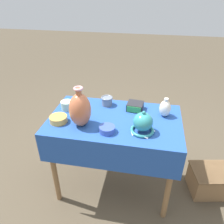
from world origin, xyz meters
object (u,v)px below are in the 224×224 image
(jar_round_ivory, at_px, (165,108))
(pot_squat_celadon, at_px, (67,105))
(pot_squat_ochre, at_px, (58,119))
(pot_squat_cobalt, at_px, (107,129))
(vase_dome_bell, at_px, (143,123))
(cup_wide_slate, at_px, (107,101))
(mosaic_tile_box, at_px, (135,106))
(wooden_crate, at_px, (211,180))
(vase_tall_bulbous, at_px, (80,110))

(jar_round_ivory, xyz_separation_m, pot_squat_celadon, (-0.81, -0.04, -0.03))
(pot_squat_celadon, height_order, pot_squat_ochre, pot_squat_celadon)
(pot_squat_cobalt, bearing_deg, pot_squat_celadon, 147.20)
(vase_dome_bell, xyz_separation_m, cup_wide_slate, (-0.33, 0.34, -0.03))
(mosaic_tile_box, height_order, wooden_crate, mosaic_tile_box)
(vase_dome_bell, bearing_deg, vase_tall_bulbous, 179.84)
(jar_round_ivory, height_order, wooden_crate, jar_round_ivory)
(jar_round_ivory, relative_size, pot_squat_ochre, 1.16)
(mosaic_tile_box, bearing_deg, pot_squat_celadon, -164.77)
(vase_tall_bulbous, relative_size, jar_round_ivory, 1.97)
(pot_squat_celadon, bearing_deg, pot_squat_cobalt, -32.80)
(vase_tall_bulbous, distance_m, pot_squat_celadon, 0.30)
(cup_wide_slate, height_order, pot_squat_celadon, cup_wide_slate)
(cup_wide_slate, height_order, pot_squat_ochre, cup_wide_slate)
(jar_round_ivory, relative_size, wooden_crate, 0.38)
(wooden_crate, bearing_deg, vase_tall_bulbous, -179.31)
(jar_round_ivory, height_order, cup_wide_slate, jar_round_ivory)
(pot_squat_cobalt, height_order, pot_squat_celadon, pot_squat_celadon)
(pot_squat_celadon, xyz_separation_m, wooden_crate, (1.30, 0.03, -0.67))
(pot_squat_cobalt, bearing_deg, pot_squat_ochre, 171.54)
(vase_tall_bulbous, xyz_separation_m, pot_squat_ochre, (-0.18, 0.01, -0.11))
(mosaic_tile_box, distance_m, cup_wide_slate, 0.25)
(jar_round_ivory, relative_size, pot_squat_cobalt, 1.35)
(cup_wide_slate, relative_size, pot_squat_celadon, 1.02)
(pot_squat_ochre, relative_size, wooden_crate, 0.33)
(mosaic_tile_box, relative_size, wooden_crate, 0.34)
(cup_wide_slate, xyz_separation_m, wooden_crate, (0.99, -0.10, -0.67))
(vase_tall_bulbous, distance_m, pot_squat_cobalt, 0.24)
(wooden_crate, bearing_deg, pot_squat_celadon, 170.08)
(vase_tall_bulbous, bearing_deg, wooden_crate, 11.86)
(wooden_crate, bearing_deg, pot_squat_ochre, 178.77)
(vase_tall_bulbous, bearing_deg, cup_wide_slate, 69.11)
(pot_squat_cobalt, bearing_deg, vase_tall_bulbous, 166.12)
(vase_tall_bulbous, xyz_separation_m, mosaic_tile_box, (0.38, 0.30, -0.10))
(mosaic_tile_box, bearing_deg, vase_tall_bulbous, -135.75)
(vase_dome_bell, relative_size, mosaic_tile_box, 1.32)
(vase_dome_bell, distance_m, wooden_crate, 0.99)
(jar_round_ivory, bearing_deg, pot_squat_ochre, -163.39)
(vase_dome_bell, height_order, wooden_crate, vase_dome_bell)
(vase_dome_bell, xyz_separation_m, wooden_crate, (0.66, 0.24, -0.70))
(mosaic_tile_box, xyz_separation_m, pot_squat_celadon, (-0.57, -0.10, 0.01))
(pot_squat_cobalt, bearing_deg, vase_dome_bell, 11.57)
(pot_squat_ochre, distance_m, wooden_crate, 1.47)
(pot_squat_ochre, bearing_deg, vase_dome_bell, -0.70)
(pot_squat_cobalt, height_order, pot_squat_ochre, pot_squat_ochre)
(cup_wide_slate, distance_m, pot_squat_celadon, 0.34)
(pot_squat_cobalt, distance_m, wooden_crate, 1.15)
(vase_dome_bell, bearing_deg, pot_squat_cobalt, -168.43)
(wooden_crate, bearing_deg, jar_round_ivory, 167.49)
(jar_round_ivory, xyz_separation_m, pot_squat_cobalt, (-0.41, -0.30, -0.05))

